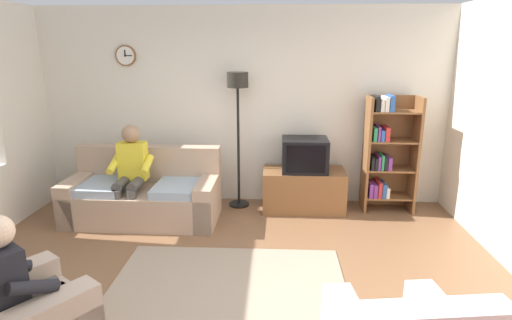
{
  "coord_description": "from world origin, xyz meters",
  "views": [
    {
      "loc": [
        0.46,
        -3.14,
        2.17
      ],
      "look_at": [
        0.25,
        1.17,
        0.99
      ],
      "focal_mm": 29.18,
      "sensor_mm": 36.0,
      "label": 1
    }
  ],
  "objects_px": {
    "bookshelf": "(386,153)",
    "person_on_couch": "(131,169)",
    "tv": "(305,155)",
    "floor_lamp": "(238,103)",
    "couch": "(144,196)",
    "tv_stand": "(303,190)",
    "person_in_left_armchair": "(20,281)"
  },
  "relations": [
    {
      "from": "tv_stand",
      "to": "bookshelf",
      "type": "bearing_deg",
      "value": 3.65
    },
    {
      "from": "tv_stand",
      "to": "floor_lamp",
      "type": "bearing_deg",
      "value": 173.69
    },
    {
      "from": "tv",
      "to": "person_on_couch",
      "type": "bearing_deg",
      "value": -166.65
    },
    {
      "from": "floor_lamp",
      "to": "person_on_couch",
      "type": "relative_size",
      "value": 1.49
    },
    {
      "from": "bookshelf",
      "to": "couch",
      "type": "bearing_deg",
      "value": -171.0
    },
    {
      "from": "couch",
      "to": "bookshelf",
      "type": "height_order",
      "value": "bookshelf"
    },
    {
      "from": "bookshelf",
      "to": "person_on_couch",
      "type": "bearing_deg",
      "value": -169.41
    },
    {
      "from": "bookshelf",
      "to": "person_on_couch",
      "type": "xyz_separation_m",
      "value": [
        -3.27,
        -0.61,
        -0.1
      ]
    },
    {
      "from": "floor_lamp",
      "to": "person_on_couch",
      "type": "bearing_deg",
      "value": -153.49
    },
    {
      "from": "couch",
      "to": "tv_stand",
      "type": "height_order",
      "value": "couch"
    },
    {
      "from": "bookshelf",
      "to": "person_in_left_armchair",
      "type": "xyz_separation_m",
      "value": [
        -3.23,
        -3.0,
        -0.19
      ]
    },
    {
      "from": "person_in_left_armchair",
      "to": "person_on_couch",
      "type": "bearing_deg",
      "value": 90.92
    },
    {
      "from": "floor_lamp",
      "to": "person_in_left_armchair",
      "type": "height_order",
      "value": "floor_lamp"
    },
    {
      "from": "tv_stand",
      "to": "tv",
      "type": "height_order",
      "value": "tv"
    },
    {
      "from": "couch",
      "to": "person_on_couch",
      "type": "height_order",
      "value": "person_on_couch"
    },
    {
      "from": "tv",
      "to": "bookshelf",
      "type": "xyz_separation_m",
      "value": [
        1.09,
        0.09,
        0.02
      ]
    },
    {
      "from": "tv",
      "to": "person_on_couch",
      "type": "relative_size",
      "value": 0.48
    },
    {
      "from": "person_on_couch",
      "to": "person_in_left_armchair",
      "type": "height_order",
      "value": "person_on_couch"
    },
    {
      "from": "bookshelf",
      "to": "floor_lamp",
      "type": "distance_m",
      "value": 2.09
    },
    {
      "from": "bookshelf",
      "to": "tv_stand",
      "type": "bearing_deg",
      "value": -176.35
    },
    {
      "from": "tv_stand",
      "to": "person_on_couch",
      "type": "bearing_deg",
      "value": -166.04
    },
    {
      "from": "tv",
      "to": "person_in_left_armchair",
      "type": "xyz_separation_m",
      "value": [
        -2.14,
        -2.91,
        -0.18
      ]
    },
    {
      "from": "bookshelf",
      "to": "person_on_couch",
      "type": "distance_m",
      "value": 3.33
    },
    {
      "from": "floor_lamp",
      "to": "bookshelf",
      "type": "bearing_deg",
      "value": -0.85
    },
    {
      "from": "couch",
      "to": "floor_lamp",
      "type": "bearing_deg",
      "value": 24.25
    },
    {
      "from": "floor_lamp",
      "to": "person_on_couch",
      "type": "distance_m",
      "value": 1.62
    },
    {
      "from": "couch",
      "to": "tv",
      "type": "relative_size",
      "value": 3.19
    },
    {
      "from": "tv",
      "to": "person_on_couch",
      "type": "xyz_separation_m",
      "value": [
        -2.18,
        -0.52,
        -0.08
      ]
    },
    {
      "from": "couch",
      "to": "tv",
      "type": "distance_m",
      "value": 2.16
    },
    {
      "from": "tv",
      "to": "person_on_couch",
      "type": "distance_m",
      "value": 2.24
    },
    {
      "from": "couch",
      "to": "tv_stand",
      "type": "distance_m",
      "value": 2.12
    },
    {
      "from": "couch",
      "to": "floor_lamp",
      "type": "xyz_separation_m",
      "value": [
        1.18,
        0.53,
        1.14
      ]
    }
  ]
}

